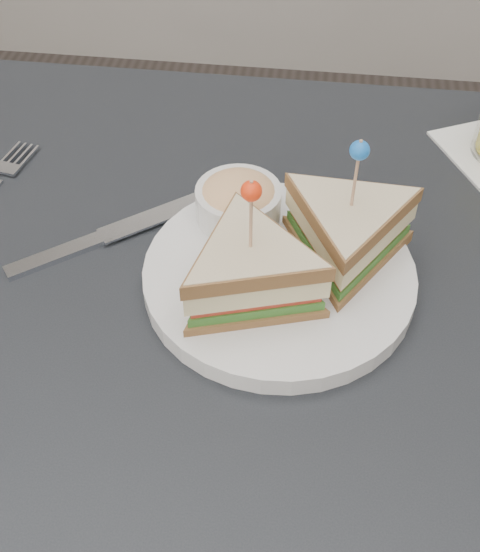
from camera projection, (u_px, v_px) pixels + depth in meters
name	position (u px, v px, depth m)	size (l,w,h in m)	color
table	(228.00, 378.00, 0.64)	(0.80, 0.80, 0.75)	black
plate_meal	(289.00, 251.00, 0.59)	(0.29, 0.28, 0.14)	white
cutlery_knife	(111.00, 234.00, 0.65)	(0.19, 0.15, 0.01)	silver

